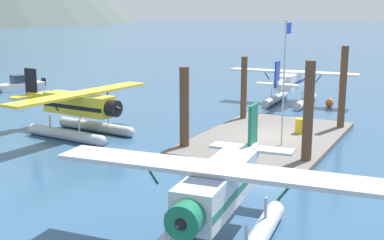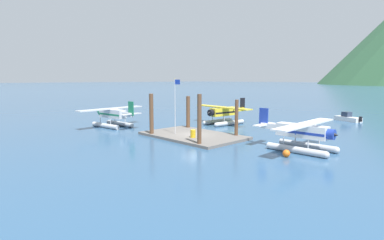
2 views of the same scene
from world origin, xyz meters
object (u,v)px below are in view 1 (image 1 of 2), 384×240
object	(u,v)px
seaplane_silver_port_aft	(218,198)
flagpole	(285,69)
boat_white_open_north	(20,85)
seaplane_yellow_bow_left	(80,110)
seaplane_white_stbd_fwd	(291,85)
fuel_drum	(300,126)
mooring_buoy	(330,103)

from	to	relation	value
seaplane_silver_port_aft	flagpole	bearing A→B (deg)	8.06
flagpole	boat_white_open_north	distance (m)	30.76
seaplane_yellow_bow_left	seaplane_white_stbd_fwd	bearing A→B (deg)	-25.91
fuel_drum	seaplane_white_stbd_fwd	xyz separation A→B (m)	(10.91, 3.86, 0.84)
fuel_drum	boat_white_open_north	size ratio (longest dim) A/B	0.19
mooring_buoy	seaplane_yellow_bow_left	bearing A→B (deg)	146.25
mooring_buoy	fuel_drum	bearing A→B (deg)	-176.27
flagpole	fuel_drum	size ratio (longest dim) A/B	7.52
seaplane_silver_port_aft	seaplane_white_stbd_fwd	distance (m)	26.45
fuel_drum	seaplane_white_stbd_fwd	distance (m)	11.60
fuel_drum	seaplane_silver_port_aft	bearing A→B (deg)	-173.98
mooring_buoy	seaplane_silver_port_aft	size ratio (longest dim) A/B	0.06
fuel_drum	mooring_buoy	xyz separation A→B (m)	(11.09, 0.72, -0.41)
seaplane_white_stbd_fwd	boat_white_open_north	distance (m)	25.87
flagpole	seaplane_yellow_bow_left	bearing A→B (deg)	102.20
seaplane_silver_port_aft	fuel_drum	bearing A→B (deg)	6.02
fuel_drum	seaplane_white_stbd_fwd	bearing A→B (deg)	19.47
flagpole	boat_white_open_north	world-z (taller)	flagpole
seaplane_yellow_bow_left	seaplane_white_stbd_fwd	xyz separation A→B (m)	(16.52, -8.03, 0.00)
fuel_drum	seaplane_white_stbd_fwd	world-z (taller)	seaplane_white_stbd_fwd
seaplane_yellow_bow_left	seaplane_silver_port_aft	xyz separation A→B (m)	(-9.37, -13.46, 0.00)
fuel_drum	boat_white_open_north	world-z (taller)	boat_white_open_north
seaplane_yellow_bow_left	boat_white_open_north	xyz separation A→B (m)	(11.62, 17.35, -1.09)
mooring_buoy	seaplane_yellow_bow_left	xyz separation A→B (m)	(-16.70, 11.16, 1.25)
mooring_buoy	seaplane_silver_port_aft	xyz separation A→B (m)	(-26.07, -2.30, 1.25)
seaplane_yellow_bow_left	seaplane_silver_port_aft	bearing A→B (deg)	-124.83
seaplane_white_stbd_fwd	boat_white_open_north	world-z (taller)	seaplane_white_stbd_fwd
fuel_drum	seaplane_yellow_bow_left	xyz separation A→B (m)	(-5.61, 11.88, 0.84)
flagpole	seaplane_silver_port_aft	bearing A→B (deg)	-171.94
boat_white_open_north	seaplane_silver_port_aft	bearing A→B (deg)	-124.26
mooring_buoy	seaplane_yellow_bow_left	size ratio (longest dim) A/B	0.06
flagpole	seaplane_white_stbd_fwd	size ratio (longest dim) A/B	0.63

